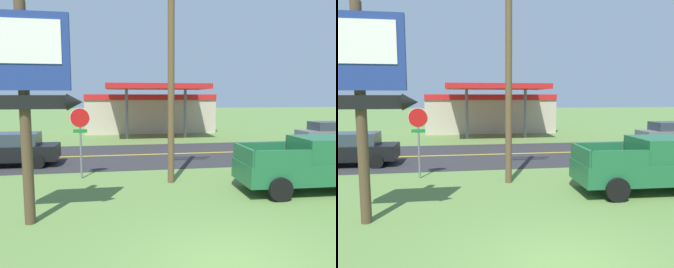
% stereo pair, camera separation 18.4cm
% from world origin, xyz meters
% --- Properties ---
extents(road_asphalt, '(140.00, 8.00, 0.02)m').
position_xyz_m(road_asphalt, '(0.00, 13.00, 0.01)').
color(road_asphalt, '#2B2B2D').
rests_on(road_asphalt, ground).
extents(road_centre_line, '(126.00, 0.20, 0.01)m').
position_xyz_m(road_centre_line, '(0.00, 13.00, 0.02)').
color(road_centre_line, gold).
rests_on(road_centre_line, road_asphalt).
extents(motel_sign, '(2.69, 0.54, 5.81)m').
position_xyz_m(motel_sign, '(-4.49, 3.09, 3.88)').
color(motel_sign, brown).
rests_on(motel_sign, ground).
extents(stop_sign, '(0.80, 0.08, 2.95)m').
position_xyz_m(stop_sign, '(-3.67, 7.95, 2.03)').
color(stop_sign, slate).
rests_on(stop_sign, ground).
extents(utility_pole, '(2.08, 0.26, 8.74)m').
position_xyz_m(utility_pole, '(-0.09, 6.73, 4.69)').
color(utility_pole, brown).
rests_on(utility_pole, ground).
extents(gas_station, '(12.00, 11.50, 4.40)m').
position_xyz_m(gas_station, '(1.09, 26.10, 1.94)').
color(gas_station, beige).
rests_on(gas_station, ground).
extents(pickup_green_parked_on_lawn, '(5.26, 2.36, 1.96)m').
position_xyz_m(pickup_green_parked_on_lawn, '(4.74, 4.79, 0.96)').
color(pickup_green_parked_on_lawn, '#1E6038').
rests_on(pickup_green_parked_on_lawn, ground).
extents(car_black_near_lane, '(4.20, 2.00, 1.64)m').
position_xyz_m(car_black_near_lane, '(-7.16, 11.00, 0.83)').
color(car_black_near_lane, black).
rests_on(car_black_near_lane, ground).
extents(car_grey_mid_lane, '(4.20, 2.00, 1.64)m').
position_xyz_m(car_grey_mid_lane, '(12.68, 15.00, 0.83)').
color(car_grey_mid_lane, slate).
rests_on(car_grey_mid_lane, ground).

